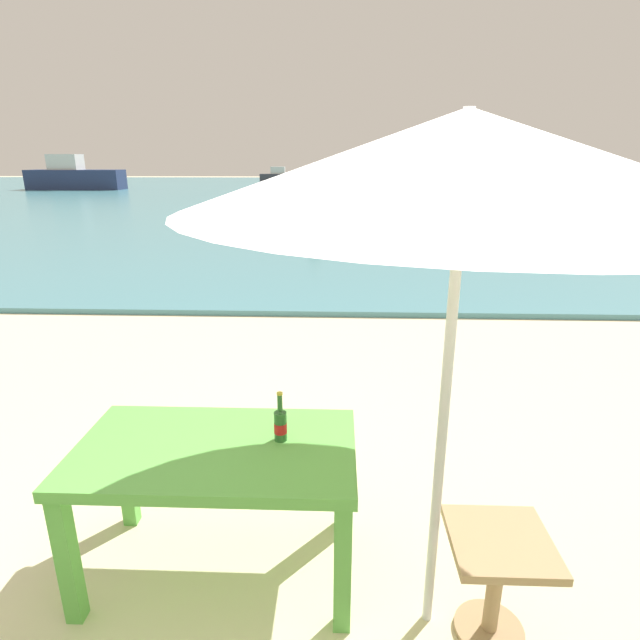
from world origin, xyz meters
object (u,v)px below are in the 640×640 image
at_px(boat_tanker, 75,177).
at_px(boat_ferry, 580,184).
at_px(beer_bottle_amber, 280,423).
at_px(boat_sailboat, 281,177).
at_px(patio_umbrella, 465,162).
at_px(swimmer_person, 315,245).
at_px(picnic_table_green, 217,464).
at_px(side_table_wood, 496,572).

bearing_deg(boat_tanker, boat_ferry, -7.38).
distance_m(beer_bottle_amber, boat_sailboat, 41.94).
relative_size(patio_umbrella, boat_sailboat, 0.63).
distance_m(boat_tanker, boat_sailboat, 15.96).
height_order(boat_tanker, boat_ferry, boat_tanker).
height_order(boat_sailboat, boat_ferry, boat_ferry).
height_order(boat_tanker, boat_sailboat, boat_tanker).
distance_m(patio_umbrella, boat_tanker, 37.40).
bearing_deg(swimmer_person, beer_bottle_amber, -88.46).
bearing_deg(boat_tanker, picnic_table_green, -62.05).
bearing_deg(beer_bottle_amber, boat_sailboat, 96.30).
relative_size(side_table_wood, boat_sailboat, 0.15).
relative_size(side_table_wood, boat_tanker, 0.09).
bearing_deg(boat_ferry, swimmer_person, -126.92).
xyz_separation_m(patio_umbrella, swimmer_person, (-0.98, 9.46, -1.88)).
distance_m(boat_sailboat, boat_ferry, 23.05).
distance_m(picnic_table_green, patio_umbrella, 1.83).
bearing_deg(patio_umbrella, swimmer_person, 95.90).
height_order(patio_umbrella, side_table_wood, patio_umbrella).
bearing_deg(beer_bottle_amber, boat_ferry, 63.44).
relative_size(beer_bottle_amber, swimmer_person, 0.65).
bearing_deg(boat_ferry, picnic_table_green, -117.03).
bearing_deg(boat_tanker, patio_umbrella, -60.82).
bearing_deg(picnic_table_green, patio_umbrella, -14.76).
bearing_deg(patio_umbrella, boat_ferry, 64.91).
relative_size(swimmer_person, boat_tanker, 0.07).
bearing_deg(boat_sailboat, patio_umbrella, -82.77).
distance_m(side_table_wood, boat_ferry, 31.46).
distance_m(beer_bottle_amber, boat_ferry, 31.53).
distance_m(patio_umbrella, boat_ferry, 31.55).
relative_size(beer_bottle_amber, patio_umbrella, 0.12).
distance_m(beer_bottle_amber, swimmer_person, 9.14).
height_order(swimmer_person, boat_tanker, boat_tanker).
height_order(patio_umbrella, boat_ferry, patio_umbrella).
bearing_deg(boat_ferry, patio_umbrella, -115.09).
xyz_separation_m(picnic_table_green, side_table_wood, (1.33, -0.35, -0.30)).
xyz_separation_m(swimmer_person, boat_ferry, (14.34, 19.09, 0.43)).
relative_size(patio_umbrella, boat_tanker, 0.37).
xyz_separation_m(patio_umbrella, side_table_wood, (0.28, -0.07, -1.76)).
distance_m(side_table_wood, boat_sailboat, 42.47).
bearing_deg(boat_ferry, beer_bottle_amber, -116.56).
bearing_deg(beer_bottle_amber, boat_tanker, 118.45).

